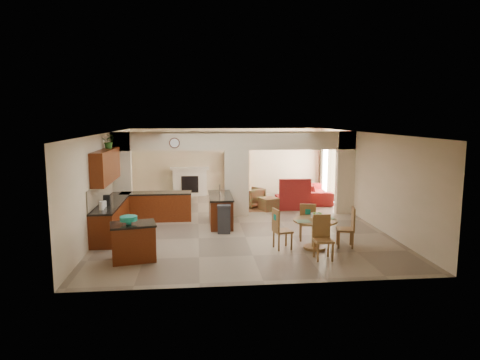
{
  "coord_description": "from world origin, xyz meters",
  "views": [
    {
      "loc": [
        -1.3,
        -12.93,
        3.27
      ],
      "look_at": [
        0.05,
        0.3,
        1.31
      ],
      "focal_mm": 32.0,
      "sensor_mm": 36.0,
      "label": 1
    }
  ],
  "objects": [
    {
      "name": "wall_left",
      "position": [
        -4.0,
        0.0,
        1.4
      ],
      "size": [
        0.0,
        10.0,
        10.0
      ],
      "primitive_type": "plane",
      "rotation": [
        1.57,
        0.0,
        1.57
      ],
      "color": "beige",
      "rests_on": "floor"
    },
    {
      "name": "wall_back",
      "position": [
        0.0,
        5.0,
        1.4
      ],
      "size": [
        8.0,
        0.0,
        8.0
      ],
      "primitive_type": "plane",
      "rotation": [
        1.57,
        0.0,
        0.0
      ],
      "color": "beige",
      "rests_on": "floor"
    },
    {
      "name": "upper_cabinets",
      "position": [
        -3.82,
        -0.8,
        1.92
      ],
      "size": [
        0.35,
        2.4,
        0.9
      ],
      "primitive_type": "cube",
      "color": "#461508",
      "rests_on": "wall_left"
    },
    {
      "name": "partition_center_pier",
      "position": [
        0.0,
        1.0,
        1.1
      ],
      "size": [
        0.8,
        0.25,
        2.2
      ],
      "primitive_type": "cube",
      "color": "beige",
      "rests_on": "floor"
    },
    {
      "name": "trash_can",
      "position": [
        -0.55,
        -1.13,
        0.38
      ],
      "size": [
        0.38,
        0.34,
        0.75
      ],
      "primitive_type": "cube",
      "rotation": [
        0.0,
        0.0,
        -0.1
      ],
      "color": "#29292B",
      "rests_on": "floor"
    },
    {
      "name": "chair_south",
      "position": [
        1.58,
        -3.55,
        0.55
      ],
      "size": [
        0.42,
        0.43,
        1.02
      ],
      "rotation": [
        0.0,
        0.0,
        -0.01
      ],
      "color": "brown",
      "rests_on": "floor"
    },
    {
      "name": "drape_b_left",
      "position": [
        3.93,
        3.4,
        1.2
      ],
      "size": [
        0.1,
        0.28,
        2.3
      ],
      "primitive_type": "cube",
      "color": "#3F1E19",
      "rests_on": "wall_right"
    },
    {
      "name": "wall_right",
      "position": [
        4.0,
        0.0,
        1.4
      ],
      "size": [
        0.0,
        10.0,
        10.0
      ],
      "primitive_type": "plane",
      "rotation": [
        1.57,
        0.0,
        -1.57
      ],
      "color": "beige",
      "rests_on": "floor"
    },
    {
      "name": "floor",
      "position": [
        0.0,
        0.0,
        0.0
      ],
      "size": [
        10.0,
        10.0,
        0.0
      ],
      "primitive_type": "plane",
      "color": "gray",
      "rests_on": "ground"
    },
    {
      "name": "chaise",
      "position": [
        2.12,
        1.96,
        0.22
      ],
      "size": [
        1.12,
        0.92,
        0.45
      ],
      "primitive_type": "cube",
      "rotation": [
        0.0,
        0.0,
        -0.0
      ],
      "color": "maroon",
      "rests_on": "floor"
    },
    {
      "name": "window_b",
      "position": [
        3.97,
        4.0,
        1.2
      ],
      "size": [
        0.02,
        0.9,
        1.9
      ],
      "primitive_type": "cube",
      "color": "white",
      "rests_on": "wall_right"
    },
    {
      "name": "partition_right_pier",
      "position": [
        3.7,
        1.0,
        1.4
      ],
      "size": [
        0.6,
        0.25,
        2.8
      ],
      "primitive_type": "cube",
      "color": "beige",
      "rests_on": "floor"
    },
    {
      "name": "kitchen_island",
      "position": [
        -2.77,
        -3.25,
        0.44
      ],
      "size": [
        1.13,
        0.91,
        0.87
      ],
      "rotation": [
        0.0,
        0.0,
        0.2
      ],
      "color": "#461508",
      "rests_on": "floor"
    },
    {
      "name": "sofa",
      "position": [
        3.3,
        3.28,
        0.37
      ],
      "size": [
        2.63,
        1.23,
        0.74
      ],
      "primitive_type": "imported",
      "rotation": [
        0.0,
        0.0,
        1.48
      ],
      "color": "maroon",
      "rests_on": "floor"
    },
    {
      "name": "armchair",
      "position": [
        0.68,
        2.36,
        0.35
      ],
      "size": [
        1.06,
        1.06,
        0.7
      ],
      "primitive_type": "imported",
      "rotation": [
        0.0,
        0.0,
        3.77
      ],
      "color": "maroon",
      "rests_on": "floor"
    },
    {
      "name": "fireplace",
      "position": [
        -1.6,
        4.83,
        0.61
      ],
      "size": [
        1.6,
        0.35,
        1.2
      ],
      "color": "white",
      "rests_on": "floor"
    },
    {
      "name": "dining_table",
      "position": [
        1.61,
        -2.82,
        0.5
      ],
      "size": [
        1.09,
        1.09,
        0.75
      ],
      "color": "brown",
      "rests_on": "floor"
    },
    {
      "name": "shelving_unit",
      "position": [
        0.35,
        4.82,
        0.9
      ],
      "size": [
        1.0,
        0.32,
        1.8
      ],
      "primitive_type": "cube",
      "color": "brown",
      "rests_on": "floor"
    },
    {
      "name": "ottoman",
      "position": [
        1.23,
        1.72,
        0.22
      ],
      "size": [
        0.78,
        0.78,
        0.44
      ],
      "primitive_type": "cube",
      "rotation": [
        0.0,
        0.0,
        0.35
      ],
      "color": "maroon",
      "rests_on": "floor"
    },
    {
      "name": "chair_west",
      "position": [
        0.73,
        -2.75,
        0.55
      ],
      "size": [
        0.5,
        0.5,
        1.02
      ],
      "rotation": [
        0.0,
        0.0,
        1.78
      ],
      "color": "brown",
      "rests_on": "floor"
    },
    {
      "name": "chair_east",
      "position": [
        2.5,
        -2.76,
        0.55
      ],
      "size": [
        0.5,
        0.5,
        1.02
      ],
      "rotation": [
        0.0,
        0.0,
        4.49
      ],
      "color": "brown",
      "rests_on": "floor"
    },
    {
      "name": "fruit_bowl",
      "position": [
        1.66,
        -2.81,
        0.83
      ],
      "size": [
        0.33,
        0.33,
        0.18
      ],
      "primitive_type": "cylinder",
      "color": "#5AAF25",
      "rests_on": "dining_table"
    },
    {
      "name": "teal_bowl",
      "position": [
        -2.85,
        -3.32,
        0.96
      ],
      "size": [
        0.39,
        0.39,
        0.18
      ],
      "primitive_type": "cylinder",
      "color": "#169982",
      "rests_on": "kitchen_island"
    },
    {
      "name": "wall_front",
      "position": [
        0.0,
        -5.0,
        1.4
      ],
      "size": [
        8.0,
        0.0,
        8.0
      ],
      "primitive_type": "plane",
      "rotation": [
        -1.57,
        0.0,
        0.0
      ],
      "color": "beige",
      "rests_on": "floor"
    },
    {
      "name": "drape_b_right",
      "position": [
        3.93,
        4.6,
        1.2
      ],
      "size": [
        0.1,
        0.28,
        2.3
      ],
      "primitive_type": "cube",
      "color": "#3F1E19",
      "rests_on": "wall_right"
    },
    {
      "name": "ceiling",
      "position": [
        0.0,
        0.0,
        2.8
      ],
      "size": [
        10.0,
        10.0,
        0.0
      ],
      "primitive_type": "plane",
      "rotation": [
        3.14,
        0.0,
        0.0
      ],
      "color": "white",
      "rests_on": "wall_back"
    },
    {
      "name": "rug",
      "position": [
        1.2,
        2.1,
        0.01
      ],
      "size": [
        1.6,
        1.3,
        0.01
      ],
      "primitive_type": "cube",
      "color": "brown",
      "rests_on": "floor"
    },
    {
      "name": "plant",
      "position": [
        -3.82,
        -0.25,
        2.57
      ],
      "size": [
        0.38,
        0.33,
        0.41
      ],
      "primitive_type": "imported",
      "rotation": [
        0.0,
        0.0,
        -0.03
      ],
      "color": "#214C14",
      "rests_on": "upper_cabinets"
    },
    {
      "name": "chair_north",
      "position": [
        1.59,
        -2.13,
        0.55
      ],
      "size": [
        0.49,
        0.49,
        1.02
      ],
      "rotation": [
        0.0,
        0.0,
        2.96
      ],
      "color": "brown",
      "rests_on": "floor"
    },
    {
      "name": "drape_a_right",
      "position": [
        3.93,
        2.9,
        1.2
      ],
      "size": [
        0.1,
        0.28,
        2.3
      ],
      "primitive_type": "cube",
      "color": "#3F1E19",
      "rests_on": "wall_right"
    },
    {
      "name": "glazed_door",
      "position": [
        3.97,
        3.15,
        1.05
      ],
      "size": [
        0.02,
        0.7,
        2.1
      ],
      "primitive_type": "cube",
      "color": "white",
      "rests_on": "wall_right"
    },
    {
      "name": "drape_a_left",
      "position": [
        3.93,
        1.7,
        1.2
      ],
      "size": [
        0.1,
        0.28,
        2.3
      ],
      "primitive_type": "cube",
      "color": "#3F1E19",
      "rests_on": "wall_right"
    },
    {
      "name": "window_a",
      "position": [
        3.97,
        2.3,
        1.2
      ],
      "size": [
        0.02,
        0.9,
        1.9
      ],
      "primitive_type": "cube",
      "color": "white",
      "rests_on": "wall_right"
    },
    {
      "name": "partition_left_pier",
      "position": [
        -3.7,
        1.0,
        1.4
      ],
      "size": [
        0.6,
        0.25,
        2.8
      ],
      "primitive_type": "cube",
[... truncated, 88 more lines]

